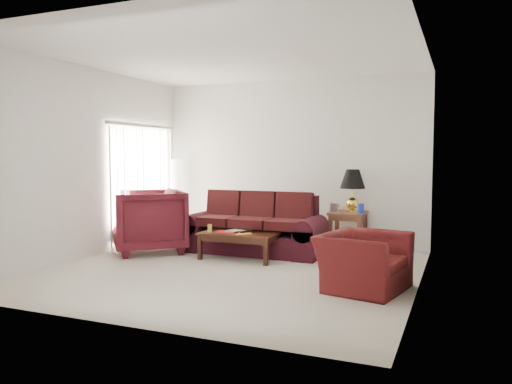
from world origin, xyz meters
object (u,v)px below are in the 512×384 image
at_px(sofa, 253,224).
at_px(coffee_table, 239,246).
at_px(floor_lamp, 177,198).
at_px(end_table, 348,231).
at_px(armchair_left, 148,221).
at_px(armchair_right, 363,262).

distance_m(sofa, coffee_table, 0.65).
bearing_deg(coffee_table, floor_lamp, 130.44).
bearing_deg(coffee_table, end_table, 33.34).
bearing_deg(floor_lamp, end_table, -0.84).
bearing_deg(end_table, armchair_left, -153.86).
bearing_deg(armchair_right, end_table, 28.63).
xyz_separation_m(floor_lamp, coffee_table, (2.03, -1.51, -0.57)).
bearing_deg(armchair_left, coffee_table, 49.77).
relative_size(end_table, armchair_right, 0.63).
bearing_deg(floor_lamp, armchair_left, -76.03).
relative_size(sofa, end_table, 3.55).
relative_size(floor_lamp, coffee_table, 1.31).
bearing_deg(end_table, coffee_table, -133.71).
bearing_deg(coffee_table, armchair_left, 168.23).
xyz_separation_m(end_table, floor_lamp, (-3.42, 0.05, 0.46)).
bearing_deg(armchair_right, coffee_table, 76.92).
bearing_deg(armchair_right, sofa, 65.29).
relative_size(sofa, armchair_right, 2.23).
xyz_separation_m(armchair_left, coffee_table, (1.65, 0.03, -0.32)).
distance_m(sofa, armchair_left, 1.76).
distance_m(sofa, armchair_right, 2.66).
bearing_deg(floor_lamp, sofa, -24.28).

